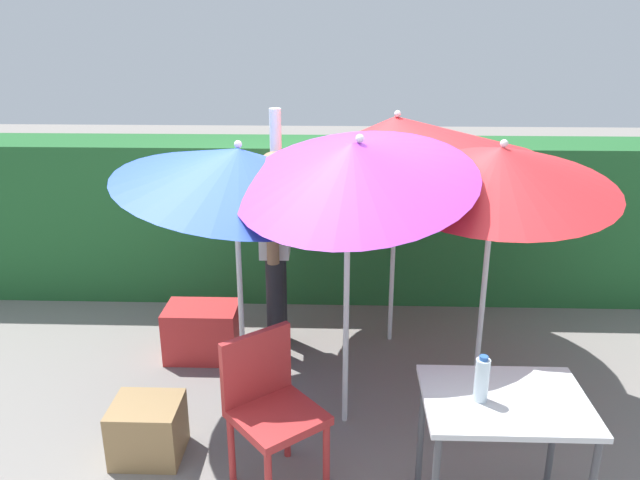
{
  "coord_description": "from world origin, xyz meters",
  "views": [
    {
      "loc": [
        0.14,
        -3.68,
        2.5
      ],
      "look_at": [
        0.0,
        0.3,
        1.1
      ],
      "focal_mm": 35.19,
      "sensor_mm": 36.0,
      "label": 1
    }
  ],
  "objects_px": {
    "chair_plastic": "(270,403)",
    "folding_table": "(504,415)",
    "umbrella_rainbow": "(354,163)",
    "cooler_box": "(203,332)",
    "crate_cardboard": "(148,430)",
    "person_vendor": "(275,238)",
    "umbrella_orange": "(499,168)",
    "umbrella_navy": "(237,169)",
    "umbrella_yellow": "(397,140)",
    "bottle_water": "(482,379)"
  },
  "relations": [
    {
      "from": "chair_plastic",
      "to": "cooler_box",
      "type": "xyz_separation_m",
      "value": [
        -0.69,
        1.39,
        -0.3
      ]
    },
    {
      "from": "umbrella_navy",
      "to": "bottle_water",
      "type": "relative_size",
      "value": 8.02
    },
    {
      "from": "cooler_box",
      "to": "person_vendor",
      "type": "bearing_deg",
      "value": 15.24
    },
    {
      "from": "umbrella_orange",
      "to": "chair_plastic",
      "type": "height_order",
      "value": "umbrella_orange"
    },
    {
      "from": "umbrella_rainbow",
      "to": "cooler_box",
      "type": "distance_m",
      "value": 2.07
    },
    {
      "from": "cooler_box",
      "to": "crate_cardboard",
      "type": "height_order",
      "value": "cooler_box"
    },
    {
      "from": "chair_plastic",
      "to": "bottle_water",
      "type": "xyz_separation_m",
      "value": [
        1.06,
        -0.31,
        0.37
      ]
    },
    {
      "from": "umbrella_yellow",
      "to": "umbrella_navy",
      "type": "height_order",
      "value": "umbrella_yellow"
    },
    {
      "from": "umbrella_rainbow",
      "to": "bottle_water",
      "type": "xyz_separation_m",
      "value": [
        0.61,
        -0.88,
        -0.85
      ]
    },
    {
      "from": "umbrella_rainbow",
      "to": "crate_cardboard",
      "type": "relative_size",
      "value": 5.17
    },
    {
      "from": "cooler_box",
      "to": "folding_table",
      "type": "height_order",
      "value": "folding_table"
    },
    {
      "from": "umbrella_rainbow",
      "to": "umbrella_orange",
      "type": "distance_m",
      "value": 0.95
    },
    {
      "from": "bottle_water",
      "to": "folding_table",
      "type": "bearing_deg",
      "value": 8.38
    },
    {
      "from": "crate_cardboard",
      "to": "person_vendor",
      "type": "bearing_deg",
      "value": 64.36
    },
    {
      "from": "umbrella_rainbow",
      "to": "chair_plastic",
      "type": "height_order",
      "value": "umbrella_rainbow"
    },
    {
      "from": "umbrella_orange",
      "to": "folding_table",
      "type": "distance_m",
      "value": 1.52
    },
    {
      "from": "umbrella_navy",
      "to": "bottle_water",
      "type": "bearing_deg",
      "value": -42.34
    },
    {
      "from": "umbrella_orange",
      "to": "bottle_water",
      "type": "bearing_deg",
      "value": -103.47
    },
    {
      "from": "umbrella_yellow",
      "to": "bottle_water",
      "type": "height_order",
      "value": "umbrella_yellow"
    },
    {
      "from": "umbrella_rainbow",
      "to": "umbrella_orange",
      "type": "height_order",
      "value": "umbrella_rainbow"
    },
    {
      "from": "umbrella_orange",
      "to": "chair_plastic",
      "type": "bearing_deg",
      "value": -147.05
    },
    {
      "from": "umbrella_rainbow",
      "to": "person_vendor",
      "type": "bearing_deg",
      "value": 120.15
    },
    {
      "from": "chair_plastic",
      "to": "bottle_water",
      "type": "bearing_deg",
      "value": -16.22
    },
    {
      "from": "cooler_box",
      "to": "folding_table",
      "type": "bearing_deg",
      "value": -41.79
    },
    {
      "from": "person_vendor",
      "to": "chair_plastic",
      "type": "relative_size",
      "value": 2.11
    },
    {
      "from": "umbrella_rainbow",
      "to": "bottle_water",
      "type": "bearing_deg",
      "value": -55.16
    },
    {
      "from": "crate_cardboard",
      "to": "bottle_water",
      "type": "distance_m",
      "value": 2.02
    },
    {
      "from": "crate_cardboard",
      "to": "chair_plastic",
      "type": "bearing_deg",
      "value": -14.02
    },
    {
      "from": "crate_cardboard",
      "to": "umbrella_rainbow",
      "type": "bearing_deg",
      "value": 17.34
    },
    {
      "from": "umbrella_orange",
      "to": "umbrella_navy",
      "type": "distance_m",
      "value": 1.63
    },
    {
      "from": "umbrella_navy",
      "to": "crate_cardboard",
      "type": "xyz_separation_m",
      "value": [
        -0.48,
        -0.72,
        -1.43
      ]
    },
    {
      "from": "person_vendor",
      "to": "cooler_box",
      "type": "bearing_deg",
      "value": -164.76
    },
    {
      "from": "folding_table",
      "to": "umbrella_orange",
      "type": "bearing_deg",
      "value": 82.5
    },
    {
      "from": "umbrella_yellow",
      "to": "cooler_box",
      "type": "distance_m",
      "value": 2.09
    },
    {
      "from": "chair_plastic",
      "to": "bottle_water",
      "type": "height_order",
      "value": "bottle_water"
    },
    {
      "from": "person_vendor",
      "to": "cooler_box",
      "type": "relative_size",
      "value": 3.37
    },
    {
      "from": "person_vendor",
      "to": "cooler_box",
      "type": "height_order",
      "value": "person_vendor"
    },
    {
      "from": "umbrella_rainbow",
      "to": "umbrella_orange",
      "type": "bearing_deg",
      "value": 18.56
    },
    {
      "from": "person_vendor",
      "to": "bottle_water",
      "type": "height_order",
      "value": "person_vendor"
    },
    {
      "from": "folding_table",
      "to": "bottle_water",
      "type": "xyz_separation_m",
      "value": [
        -0.13,
        -0.02,
        0.21
      ]
    },
    {
      "from": "umbrella_rainbow",
      "to": "umbrella_navy",
      "type": "distance_m",
      "value": 0.82
    },
    {
      "from": "umbrella_rainbow",
      "to": "crate_cardboard",
      "type": "xyz_separation_m",
      "value": [
        -1.22,
        -0.38,
        -1.55
      ]
    },
    {
      "from": "umbrella_rainbow",
      "to": "cooler_box",
      "type": "height_order",
      "value": "umbrella_rainbow"
    },
    {
      "from": "umbrella_navy",
      "to": "cooler_box",
      "type": "relative_size",
      "value": 3.45
    },
    {
      "from": "chair_plastic",
      "to": "folding_table",
      "type": "height_order",
      "value": "chair_plastic"
    },
    {
      "from": "umbrella_yellow",
      "to": "folding_table",
      "type": "xyz_separation_m",
      "value": [
        0.4,
        -1.99,
        -0.99
      ]
    },
    {
      "from": "cooler_box",
      "to": "crate_cardboard",
      "type": "xyz_separation_m",
      "value": [
        -0.08,
        -1.2,
        -0.03
      ]
    },
    {
      "from": "person_vendor",
      "to": "folding_table",
      "type": "distance_m",
      "value": 2.27
    },
    {
      "from": "umbrella_rainbow",
      "to": "folding_table",
      "type": "bearing_deg",
      "value": -49.23
    },
    {
      "from": "umbrella_rainbow",
      "to": "chair_plastic",
      "type": "xyz_separation_m",
      "value": [
        -0.45,
        -0.57,
        -1.22
      ]
    }
  ]
}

